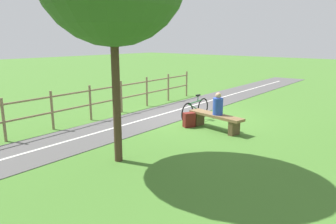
{
  "coord_description": "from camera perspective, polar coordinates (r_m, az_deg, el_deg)",
  "views": [
    {
      "loc": [
        -6.43,
        9.0,
        2.77
      ],
      "look_at": [
        -0.74,
        2.35,
        0.76
      ],
      "focal_mm": 34.0,
      "sensor_mm": 36.0,
      "label": 1
    }
  ],
  "objects": [
    {
      "name": "fence_roadside",
      "position": [
        10.87,
        -16.82,
        1.49
      ],
      "size": [
        0.87,
        13.52,
        1.22
      ],
      "rotation": [
        0.0,
        0.0,
        1.63
      ],
      "color": "#847051",
      "rests_on": "ground_plane"
    },
    {
      "name": "bicycle",
      "position": [
        11.09,
        4.94,
        0.42
      ],
      "size": [
        0.18,
        1.74,
        0.88
      ],
      "rotation": [
        0.0,
        0.0,
        1.65
      ],
      "color": "black",
      "rests_on": "ground_plane"
    },
    {
      "name": "person_seated",
      "position": [
        9.84,
        8.95,
        1.21
      ],
      "size": [
        0.35,
        0.35,
        0.69
      ],
      "rotation": [
        0.0,
        0.0,
        -0.15
      ],
      "color": "#2847B7",
      "rests_on": "bench"
    },
    {
      "name": "backpack",
      "position": [
        10.25,
        3.78,
        -1.42
      ],
      "size": [
        0.39,
        0.43,
        0.46
      ],
      "rotation": [
        0.0,
        0.0,
        4.22
      ],
      "color": "maroon",
      "rests_on": "ground_plane"
    },
    {
      "name": "paved_path",
      "position": [
        9.49,
        -15.39,
        -4.45
      ],
      "size": [
        3.28,
        36.05,
        0.02
      ],
      "primitive_type": "cube",
      "rotation": [
        0.0,
        0.0,
        0.03
      ],
      "color": "#565454",
      "rests_on": "ground_plane"
    },
    {
      "name": "path_centre_line",
      "position": [
        9.49,
        -15.39,
        -4.4
      ],
      "size": [
        1.12,
        31.99,
        0.0
      ],
      "primitive_type": "cube",
      "rotation": [
        0.0,
        0.0,
        0.03
      ],
      "color": "silver",
      "rests_on": "paved_path"
    },
    {
      "name": "bench",
      "position": [
        9.98,
        8.54,
        -1.23
      ],
      "size": [
        1.96,
        0.69,
        0.5
      ],
      "rotation": [
        0.0,
        0.0,
        -0.15
      ],
      "color": "brown",
      "rests_on": "ground_plane"
    },
    {
      "name": "ground_plane",
      "position": [
        11.4,
        4.82,
        -1.15
      ],
      "size": [
        80.0,
        80.0,
        0.0
      ],
      "primitive_type": "plane",
      "color": "#477A2D"
    }
  ]
}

